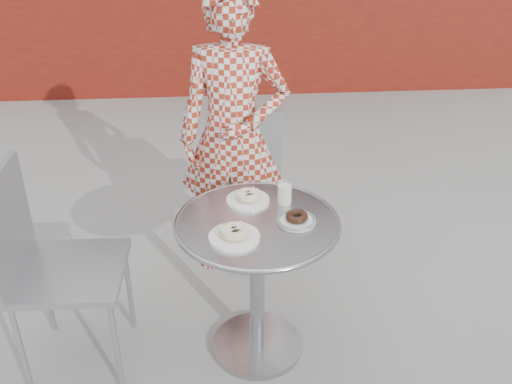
{
  "coord_description": "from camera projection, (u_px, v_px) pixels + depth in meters",
  "views": [
    {
      "loc": [
        -0.14,
        -1.98,
        1.96
      ],
      "look_at": [
        0.03,
        0.14,
        0.78
      ],
      "focal_mm": 40.0,
      "sensor_mm": 36.0,
      "label": 1
    }
  ],
  "objects": [
    {
      "name": "plate_checker",
      "position": [
        297.0,
        219.0,
        2.35
      ],
      "size": [
        0.16,
        0.16,
        0.04
      ],
      "rotation": [
        0.0,
        0.0,
        0.13
      ],
      "color": "white",
      "rests_on": "bistro_table"
    },
    {
      "name": "milk_cup",
      "position": [
        285.0,
        193.0,
        2.47
      ],
      "size": [
        0.07,
        0.07,
        0.1
      ],
      "rotation": [
        0.0,
        0.0,
        -0.2
      ],
      "color": "white",
      "rests_on": "bistro_table"
    },
    {
      "name": "bistro_table",
      "position": [
        257.0,
        255.0,
        2.45
      ],
      "size": [
        0.7,
        0.7,
        0.71
      ],
      "rotation": [
        0.0,
        0.0,
        0.11
      ],
      "color": "#B0B0B5",
      "rests_on": "ground"
    },
    {
      "name": "ground",
      "position": [
        253.0,
        350.0,
        2.69
      ],
      "size": [
        60.0,
        60.0,
        0.0
      ],
      "primitive_type": "plane",
      "color": "#9B9994",
      "rests_on": "ground"
    },
    {
      "name": "chair_far",
      "position": [
        236.0,
        199.0,
        3.41
      ],
      "size": [
        0.51,
        0.51,
        0.87
      ],
      "rotation": [
        0.0,
        0.0,
        3.42
      ],
      "color": "#A4A6AB",
      "rests_on": "ground"
    },
    {
      "name": "seated_person",
      "position": [
        234.0,
        137.0,
        2.93
      ],
      "size": [
        0.62,
        0.46,
        1.56
      ],
      "primitive_type": "imported",
      "rotation": [
        0.0,
        0.0,
        -0.16
      ],
      "color": "maroon",
      "rests_on": "ground"
    },
    {
      "name": "plate_near",
      "position": [
        234.0,
        234.0,
        2.24
      ],
      "size": [
        0.2,
        0.2,
        0.05
      ],
      "rotation": [
        0.0,
        0.0,
        0.37
      ],
      "color": "white",
      "rests_on": "bistro_table"
    },
    {
      "name": "plate_far",
      "position": [
        248.0,
        197.0,
        2.5
      ],
      "size": [
        0.19,
        0.19,
        0.05
      ],
      "rotation": [
        0.0,
        0.0,
        0.34
      ],
      "color": "white",
      "rests_on": "bistro_table"
    },
    {
      "name": "chair_left",
      "position": [
        74.0,
        307.0,
        2.51
      ],
      "size": [
        0.47,
        0.46,
        0.96
      ],
      "rotation": [
        0.0,
        0.0,
        1.55
      ],
      "color": "#A4A6AB",
      "rests_on": "ground"
    }
  ]
}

